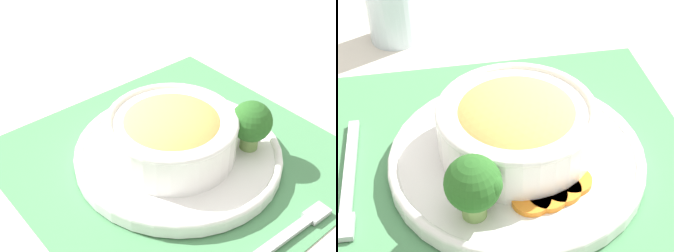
% 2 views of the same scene
% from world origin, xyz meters
% --- Properties ---
extents(ground_plane, '(4.00, 4.00, 0.00)m').
position_xyz_m(ground_plane, '(0.00, 0.00, 0.00)').
color(ground_plane, beige).
extents(placemat, '(0.48, 0.48, 0.00)m').
position_xyz_m(placemat, '(0.00, 0.00, 0.00)').
color(placemat, '#4C8C59').
rests_on(placemat, ground_plane).
extents(plate, '(0.29, 0.29, 0.02)m').
position_xyz_m(plate, '(0.00, 0.00, 0.02)').
color(plate, white).
rests_on(plate, placemat).
extents(bowl, '(0.18, 0.18, 0.07)m').
position_xyz_m(bowl, '(-0.00, -0.01, 0.06)').
color(bowl, white).
rests_on(bowl, plate).
extents(broccoli_floret, '(0.06, 0.06, 0.07)m').
position_xyz_m(broccoli_floret, '(0.05, 0.09, 0.06)').
color(broccoli_floret, '#759E51').
rests_on(broccoli_floret, plate).
extents(carrot_slice_near, '(0.04, 0.04, 0.01)m').
position_xyz_m(carrot_slice_near, '(-0.01, 0.07, 0.02)').
color(carrot_slice_near, orange).
rests_on(carrot_slice_near, plate).
extents(carrot_slice_middle, '(0.04, 0.04, 0.01)m').
position_xyz_m(carrot_slice_middle, '(-0.03, 0.07, 0.02)').
color(carrot_slice_middle, orange).
rests_on(carrot_slice_middle, plate).
extents(carrot_slice_far, '(0.04, 0.04, 0.01)m').
position_xyz_m(carrot_slice_far, '(-0.04, 0.06, 0.02)').
color(carrot_slice_far, orange).
rests_on(carrot_slice_far, plate).
extents(carrot_slice_extra, '(0.04, 0.04, 0.01)m').
position_xyz_m(carrot_slice_extra, '(-0.06, 0.05, 0.02)').
color(carrot_slice_extra, orange).
rests_on(carrot_slice_extra, plate).
extents(fork, '(0.03, 0.18, 0.01)m').
position_xyz_m(fork, '(0.18, 0.03, 0.01)').
color(fork, '#B7B7BC').
rests_on(fork, placemat).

